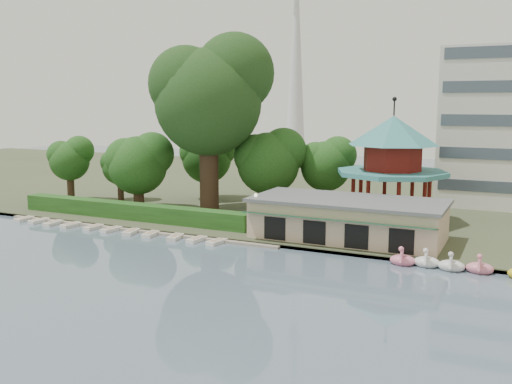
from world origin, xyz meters
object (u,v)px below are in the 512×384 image
Objects in this scene: boathouse at (348,218)px; big_tree at (210,93)px; pavilion at (392,158)px; dock at (135,229)px.

big_tree reaches higher than boathouse.
boathouse is 0.87× the size of big_tree.
boathouse is 23.33m from big_tree.
pavilion reaches higher than boathouse.
big_tree is at bearing -169.67° from pavilion.
pavilion reaches higher than dock.
big_tree is (-20.83, -3.80, 7.17)m from pavilion.
dock is 18.50m from big_tree.
big_tree reaches higher than dock.
boathouse is at bearing 12.24° from dock.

